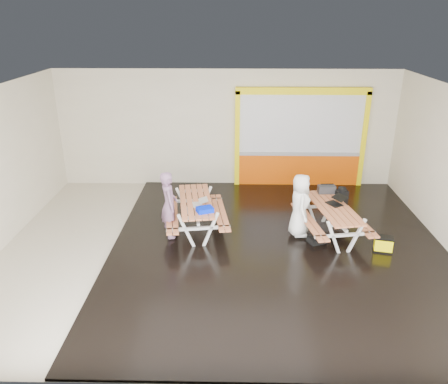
{
  "coord_description": "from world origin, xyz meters",
  "views": [
    {
      "loc": [
        0.2,
        -8.79,
        4.96
      ],
      "look_at": [
        0.0,
        0.9,
        1.0
      ],
      "focal_mm": 35.22,
      "sensor_mm": 36.0,
      "label": 1
    }
  ],
  "objects_px": {
    "backpack": "(341,197)",
    "person_right": "(300,205)",
    "laptop_left": "(200,203)",
    "picnic_table_left": "(196,208)",
    "toolbox": "(327,189)",
    "fluke_bag": "(383,244)",
    "picnic_table_right": "(332,214)",
    "blue_pouch": "(205,210)",
    "person_left": "(169,205)",
    "dark_case": "(317,240)",
    "laptop_right": "(336,202)"
  },
  "relations": [
    {
      "from": "picnic_table_left",
      "to": "toolbox",
      "type": "height_order",
      "value": "toolbox"
    },
    {
      "from": "laptop_left",
      "to": "fluke_bag",
      "type": "relative_size",
      "value": 0.89
    },
    {
      "from": "picnic_table_left",
      "to": "person_right",
      "type": "relative_size",
      "value": 1.53
    },
    {
      "from": "picnic_table_left",
      "to": "laptop_left",
      "type": "xyz_separation_m",
      "value": [
        0.11,
        -0.27,
        0.24
      ]
    },
    {
      "from": "laptop_right",
      "to": "laptop_left",
      "type": "bearing_deg",
      "value": -176.71
    },
    {
      "from": "picnic_table_right",
      "to": "person_left",
      "type": "height_order",
      "value": "person_left"
    },
    {
      "from": "person_left",
      "to": "picnic_table_right",
      "type": "bearing_deg",
      "value": -103.42
    },
    {
      "from": "picnic_table_left",
      "to": "picnic_table_right",
      "type": "height_order",
      "value": "picnic_table_left"
    },
    {
      "from": "blue_pouch",
      "to": "backpack",
      "type": "bearing_deg",
      "value": 18.89
    },
    {
      "from": "blue_pouch",
      "to": "toolbox",
      "type": "distance_m",
      "value": 3.2
    },
    {
      "from": "person_left",
      "to": "blue_pouch",
      "type": "xyz_separation_m",
      "value": [
        0.84,
        -0.29,
        0.01
      ]
    },
    {
      "from": "picnic_table_right",
      "to": "dark_case",
      "type": "bearing_deg",
      "value": -138.79
    },
    {
      "from": "person_right",
      "to": "laptop_right",
      "type": "bearing_deg",
      "value": -79.7
    },
    {
      "from": "person_left",
      "to": "picnic_table_left",
      "type": "bearing_deg",
      "value": -74.11
    },
    {
      "from": "blue_pouch",
      "to": "fluke_bag",
      "type": "bearing_deg",
      "value": -4.24
    },
    {
      "from": "laptop_left",
      "to": "dark_case",
      "type": "distance_m",
      "value": 2.83
    },
    {
      "from": "person_right",
      "to": "fluke_bag",
      "type": "xyz_separation_m",
      "value": [
        1.79,
        -0.68,
        -0.63
      ]
    },
    {
      "from": "laptop_left",
      "to": "toolbox",
      "type": "relative_size",
      "value": 0.92
    },
    {
      "from": "toolbox",
      "to": "laptop_left",
      "type": "bearing_deg",
      "value": -164.42
    },
    {
      "from": "laptop_right",
      "to": "fluke_bag",
      "type": "height_order",
      "value": "laptop_right"
    },
    {
      "from": "backpack",
      "to": "blue_pouch",
      "type": "bearing_deg",
      "value": -161.11
    },
    {
      "from": "picnic_table_right",
      "to": "toolbox",
      "type": "height_order",
      "value": "toolbox"
    },
    {
      "from": "picnic_table_left",
      "to": "blue_pouch",
      "type": "distance_m",
      "value": 0.74
    },
    {
      "from": "laptop_left",
      "to": "picnic_table_right",
      "type": "bearing_deg",
      "value": 0.43
    },
    {
      "from": "picnic_table_left",
      "to": "backpack",
      "type": "height_order",
      "value": "backpack"
    },
    {
      "from": "person_right",
      "to": "laptop_left",
      "type": "bearing_deg",
      "value": 89.24
    },
    {
      "from": "laptop_left",
      "to": "blue_pouch",
      "type": "xyz_separation_m",
      "value": [
        0.14,
        -0.37,
        0.0
      ]
    },
    {
      "from": "picnic_table_right",
      "to": "dark_case",
      "type": "relative_size",
      "value": 5.96
    },
    {
      "from": "picnic_table_left",
      "to": "picnic_table_right",
      "type": "bearing_deg",
      "value": -4.41
    },
    {
      "from": "backpack",
      "to": "fluke_bag",
      "type": "distance_m",
      "value": 1.65
    },
    {
      "from": "person_right",
      "to": "toolbox",
      "type": "bearing_deg",
      "value": -43.16
    },
    {
      "from": "backpack",
      "to": "person_right",
      "type": "bearing_deg",
      "value": -146.46
    },
    {
      "from": "picnic_table_right",
      "to": "dark_case",
      "type": "distance_m",
      "value": 0.71
    },
    {
      "from": "picnic_table_right",
      "to": "fluke_bag",
      "type": "distance_m",
      "value": 1.3
    },
    {
      "from": "toolbox",
      "to": "fluke_bag",
      "type": "bearing_deg",
      "value": -56.44
    },
    {
      "from": "laptop_right",
      "to": "blue_pouch",
      "type": "bearing_deg",
      "value": -169.62
    },
    {
      "from": "picnic_table_right",
      "to": "backpack",
      "type": "bearing_deg",
      "value": 64.2
    },
    {
      "from": "picnic_table_left",
      "to": "toolbox",
      "type": "bearing_deg",
      "value": 10.46
    },
    {
      "from": "laptop_left",
      "to": "fluke_bag",
      "type": "height_order",
      "value": "laptop_left"
    },
    {
      "from": "laptop_left",
      "to": "fluke_bag",
      "type": "xyz_separation_m",
      "value": [
        4.11,
        -0.67,
        -0.67
      ]
    },
    {
      "from": "person_left",
      "to": "laptop_right",
      "type": "distance_m",
      "value": 3.9
    },
    {
      "from": "picnic_table_left",
      "to": "person_left",
      "type": "relative_size",
      "value": 1.43
    },
    {
      "from": "blue_pouch",
      "to": "backpack",
      "type": "height_order",
      "value": "backpack"
    },
    {
      "from": "picnic_table_right",
      "to": "blue_pouch",
      "type": "bearing_deg",
      "value": -172.3
    },
    {
      "from": "backpack",
      "to": "fluke_bag",
      "type": "relative_size",
      "value": 1.13
    },
    {
      "from": "person_right",
      "to": "dark_case",
      "type": "relative_size",
      "value": 3.97
    },
    {
      "from": "person_left",
      "to": "toolbox",
      "type": "bearing_deg",
      "value": -91.02
    },
    {
      "from": "person_left",
      "to": "toolbox",
      "type": "xyz_separation_m",
      "value": [
        3.79,
        0.94,
        0.04
      ]
    },
    {
      "from": "laptop_right",
      "to": "dark_case",
      "type": "height_order",
      "value": "laptop_right"
    },
    {
      "from": "picnic_table_left",
      "to": "dark_case",
      "type": "distance_m",
      "value": 2.93
    }
  ]
}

